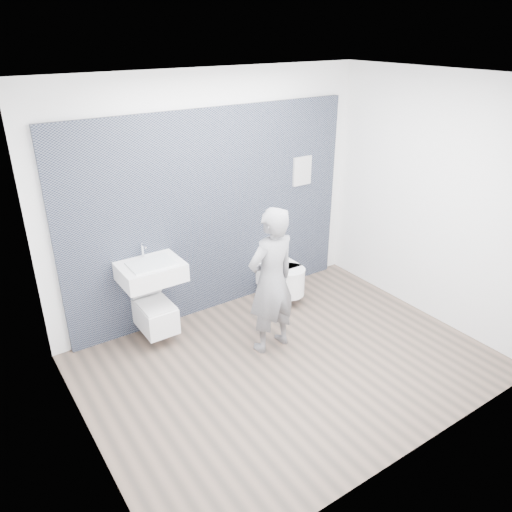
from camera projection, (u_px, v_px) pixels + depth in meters
ground at (288, 363)px, 5.17m from camera, size 4.00×4.00×0.00m
room_shell at (294, 204)px, 4.44m from camera, size 4.00×4.00×4.00m
tile_wall at (217, 304)px, 6.28m from camera, size 3.60×0.06×2.40m
washbasin at (151, 271)px, 5.24m from camera, size 0.65×0.49×0.49m
toilet_square at (155, 314)px, 5.46m from camera, size 0.35×0.50×0.61m
toilet_rounded at (283, 277)px, 6.26m from camera, size 0.39×0.65×0.35m
info_placard at (298, 279)px, 6.88m from camera, size 0.27×0.03×0.36m
visitor at (271, 281)px, 5.12m from camera, size 0.62×0.43×1.60m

